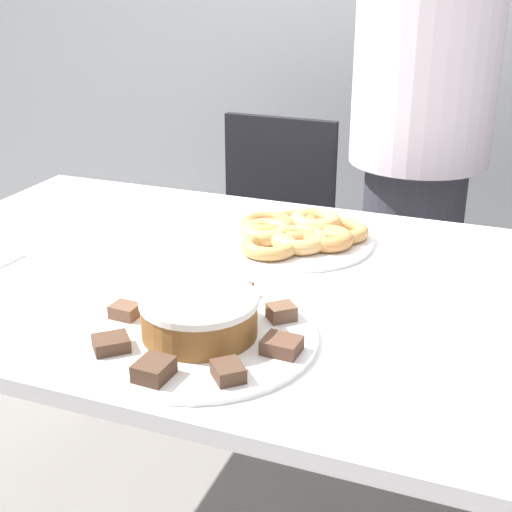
# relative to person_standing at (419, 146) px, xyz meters

# --- Properties ---
(table) EXTENTS (1.61, 0.96, 0.77)m
(table) POSITION_rel_person_standing_xyz_m (-0.18, -0.83, -0.18)
(table) COLOR white
(table) RESTS_ON ground_plane
(person_standing) EXTENTS (0.40, 0.40, 1.66)m
(person_standing) POSITION_rel_person_standing_xyz_m (0.00, 0.00, 0.00)
(person_standing) COLOR #383842
(person_standing) RESTS_ON ground_plane
(office_chair_left) EXTENTS (0.45, 0.45, 0.88)m
(office_chair_left) POSITION_rel_person_standing_xyz_m (-0.49, 0.06, -0.46)
(office_chair_left) COLOR black
(office_chair_left) RESTS_ON ground_plane
(plate_cake) EXTENTS (0.40, 0.40, 0.01)m
(plate_cake) POSITION_rel_person_standing_xyz_m (-0.18, -1.09, -0.09)
(plate_cake) COLOR white
(plate_cake) RESTS_ON table
(plate_donuts) EXTENTS (0.33, 0.33, 0.01)m
(plate_donuts) POSITION_rel_person_standing_xyz_m (-0.16, -0.61, -0.09)
(plate_donuts) COLOR white
(plate_donuts) RESTS_ON table
(frosted_cake) EXTENTS (0.20, 0.20, 0.07)m
(frosted_cake) POSITION_rel_person_standing_xyz_m (-0.18, -1.09, -0.05)
(frosted_cake) COLOR brown
(frosted_cake) RESTS_ON plate_cake
(lamington_0) EXTENTS (0.07, 0.07, 0.02)m
(lamington_0) POSITION_rel_person_standing_xyz_m (-0.29, -1.19, -0.08)
(lamington_0) COLOR #513828
(lamington_0) RESTS_ON plate_cake
(lamington_1) EXTENTS (0.05, 0.06, 0.03)m
(lamington_1) POSITION_rel_person_standing_xyz_m (-0.19, -1.24, -0.07)
(lamington_1) COLOR #513828
(lamington_1) RESTS_ON plate_cake
(lamington_2) EXTENTS (0.06, 0.07, 0.02)m
(lamington_2) POSITION_rel_person_standing_xyz_m (-0.08, -1.20, -0.07)
(lamington_2) COLOR #513828
(lamington_2) RESTS_ON plate_cake
(lamington_3) EXTENTS (0.06, 0.05, 0.02)m
(lamington_3) POSITION_rel_person_standing_xyz_m (-0.03, -1.10, -0.07)
(lamington_3) COLOR brown
(lamington_3) RESTS_ON plate_cake
(lamington_4) EXTENTS (0.06, 0.06, 0.03)m
(lamington_4) POSITION_rel_person_standing_xyz_m (-0.07, -0.99, -0.07)
(lamington_4) COLOR brown
(lamington_4) RESTS_ON plate_cake
(lamington_5) EXTENTS (0.05, 0.05, 0.03)m
(lamington_5) POSITION_rel_person_standing_xyz_m (-0.17, -0.94, -0.07)
(lamington_5) COLOR brown
(lamington_5) RESTS_ON plate_cake
(lamington_6) EXTENTS (0.06, 0.06, 0.03)m
(lamington_6) POSITION_rel_person_standing_xyz_m (-0.28, -0.98, -0.07)
(lamington_6) COLOR #513828
(lamington_6) RESTS_ON plate_cake
(lamington_7) EXTENTS (0.05, 0.04, 0.02)m
(lamington_7) POSITION_rel_person_standing_xyz_m (-0.33, -1.08, -0.07)
(lamington_7) COLOR brown
(lamington_7) RESTS_ON plate_cake
(donut_0) EXTENTS (0.10, 0.10, 0.03)m
(donut_0) POSITION_rel_person_standing_xyz_m (-0.16, -0.61, -0.07)
(donut_0) COLOR #C68447
(donut_0) RESTS_ON plate_donuts
(donut_1) EXTENTS (0.12, 0.12, 0.03)m
(donut_1) POSITION_rel_person_standing_xyz_m (-0.07, -0.57, -0.07)
(donut_1) COLOR tan
(donut_1) RESTS_ON plate_donuts
(donut_2) EXTENTS (0.12, 0.12, 0.04)m
(donut_2) POSITION_rel_person_standing_xyz_m (-0.14, -0.54, -0.07)
(donut_2) COLOR #E5AD66
(donut_2) RESTS_ON plate_donuts
(donut_3) EXTENTS (0.10, 0.10, 0.03)m
(donut_3) POSITION_rel_person_standing_xyz_m (-0.19, -0.55, -0.07)
(donut_3) COLOR #C68447
(donut_3) RESTS_ON plate_donuts
(donut_4) EXTENTS (0.13, 0.13, 0.03)m
(donut_4) POSITION_rel_person_standing_xyz_m (-0.24, -0.60, -0.07)
(donut_4) COLOR #C68447
(donut_4) RESTS_ON plate_donuts
(donut_5) EXTENTS (0.12, 0.12, 0.04)m
(donut_5) POSITION_rel_person_standing_xyz_m (-0.23, -0.64, -0.07)
(donut_5) COLOR #E5AD66
(donut_5) RESTS_ON plate_donuts
(donut_6) EXTENTS (0.12, 0.12, 0.03)m
(donut_6) POSITION_rel_person_standing_xyz_m (-0.19, -0.71, -0.07)
(donut_6) COLOR tan
(donut_6) RESTS_ON plate_donuts
(donut_7) EXTENTS (0.13, 0.13, 0.03)m
(donut_7) POSITION_rel_person_standing_xyz_m (-0.14, -0.66, -0.07)
(donut_7) COLOR #E5AD66
(donut_7) RESTS_ON plate_donuts
(donut_8) EXTENTS (0.11, 0.11, 0.03)m
(donut_8) POSITION_rel_person_standing_xyz_m (-0.09, -0.63, -0.07)
(donut_8) COLOR #D18E4C
(donut_8) RESTS_ON plate_donuts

